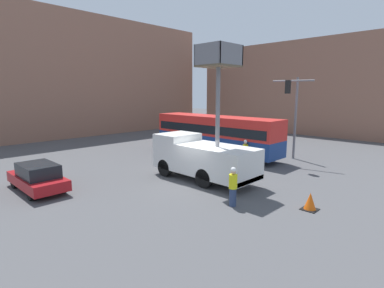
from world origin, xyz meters
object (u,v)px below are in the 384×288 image
at_px(traffic_cone_near_truck, 310,202).
at_px(parked_car_curbside, 38,177).
at_px(city_bus, 215,132).
at_px(traffic_light_pole, 293,105).
at_px(road_worker_near_truck, 233,187).
at_px(road_worker_directing, 245,153).
at_px(utility_truck, 203,154).

bearing_deg(traffic_cone_near_truck, parked_car_curbside, 123.46).
relative_size(traffic_cone_near_truck, parked_car_curbside, 0.18).
height_order(city_bus, traffic_light_pole, traffic_light_pole).
bearing_deg(traffic_cone_near_truck, traffic_light_pole, 31.41).
relative_size(city_bus, traffic_cone_near_truck, 14.90).
relative_size(road_worker_near_truck, road_worker_directing, 0.99).
relative_size(city_bus, traffic_light_pole, 1.84).
bearing_deg(parked_car_curbside, traffic_cone_near_truck, -56.54).
bearing_deg(traffic_light_pole, traffic_cone_near_truck, -148.59).
xyz_separation_m(city_bus, parked_car_curbside, (-13.74, 0.55, -1.13)).
height_order(traffic_light_pole, parked_car_curbside, traffic_light_pole).
distance_m(city_bus, traffic_cone_near_truck, 12.53).
height_order(traffic_cone_near_truck, parked_car_curbside, parked_car_curbside).
xyz_separation_m(traffic_cone_near_truck, parked_car_curbside, (-7.47, 11.30, 0.38)).
height_order(city_bus, road_worker_near_truck, city_bus).
distance_m(utility_truck, traffic_cone_near_truck, 6.64).
relative_size(traffic_light_pole, traffic_cone_near_truck, 8.08).
distance_m(traffic_cone_near_truck, parked_car_curbside, 13.55).
bearing_deg(road_worker_near_truck, parked_car_curbside, 79.19).
bearing_deg(road_worker_directing, traffic_light_pole, 51.12).
bearing_deg(utility_truck, road_worker_directing, 3.10).
distance_m(utility_truck, road_worker_near_truck, 4.43).
distance_m(traffic_light_pole, road_worker_directing, 5.08).
relative_size(utility_truck, road_worker_directing, 4.14).
height_order(city_bus, road_worker_directing, city_bus).
relative_size(utility_truck, parked_car_curbside, 1.77).
height_order(city_bus, traffic_cone_near_truck, city_bus).
relative_size(city_bus, road_worker_near_truck, 6.33).
relative_size(traffic_light_pole, parked_car_curbside, 1.45).
relative_size(utility_truck, traffic_light_pole, 1.22).
bearing_deg(utility_truck, traffic_cone_near_truck, -90.88).
bearing_deg(parked_car_curbside, road_worker_directing, -20.09).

